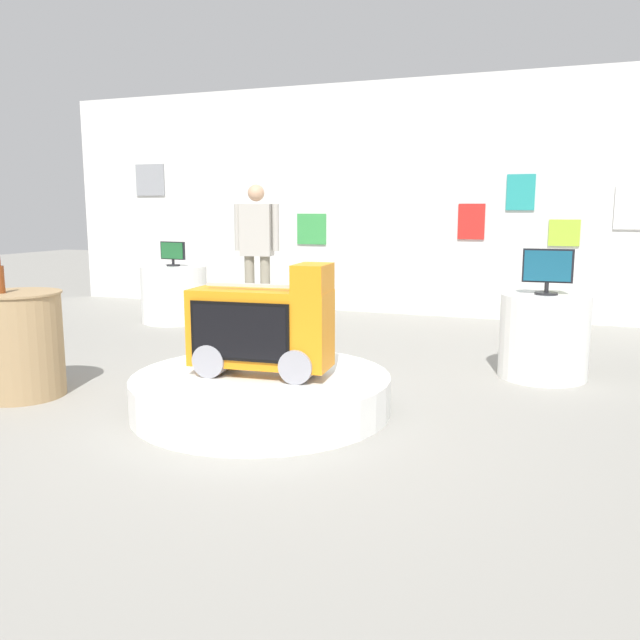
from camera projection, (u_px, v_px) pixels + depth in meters
The scene contains 11 objects.
ground_plane at pixel (249, 419), 4.58m from camera, with size 30.00×30.00×0.00m, color gray.
back_wall_display at pixel (414, 199), 8.89m from camera, with size 10.93×0.13×3.15m.
main_display_pedestal at pixel (261, 393), 4.74m from camera, with size 1.86×1.86×0.27m, color white.
novelty_firetruck_tv at pixel (262, 331), 4.65m from camera, with size 1.03×0.47×0.81m.
display_pedestal_left_rear at pixel (174, 294), 8.47m from camera, with size 0.84×0.84×0.72m, color white.
tv_on_left_rear at pixel (173, 253), 8.38m from camera, with size 0.37×0.17×0.31m.
display_pedestal_center_rear at pixel (544, 336), 5.66m from camera, with size 0.75×0.75×0.72m, color white.
tv_on_center_rear at pixel (548, 269), 5.56m from camera, with size 0.42×0.19×0.39m.
side_table_round at pixel (20, 344), 5.08m from camera, with size 0.66×0.66×0.82m.
bottle_on_side_table at pixel (0, 278), 4.92m from camera, with size 0.07×0.07×0.28m.
shopper_browsing_near_truck at pixel (257, 245), 7.97m from camera, with size 0.55×0.26×1.73m.
Camera 1 is at (2.03, -3.93, 1.44)m, focal length 36.90 mm.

